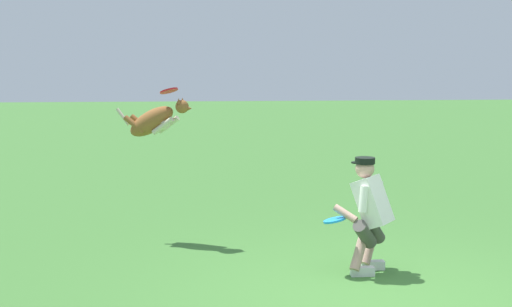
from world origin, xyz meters
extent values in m
plane|color=#3E7431|center=(0.00, 0.00, 0.00)|extent=(60.00, 60.00, 0.00)
cube|color=silver|center=(-0.18, -0.97, 0.05)|extent=(0.26, 0.10, 0.10)
cylinder|color=tan|center=(-0.14, -1.00, 0.24)|extent=(0.27, 0.31, 0.37)
cylinder|color=#4D4A46|center=(-0.18, -0.95, 0.47)|extent=(0.36, 0.41, 0.37)
cube|color=silver|center=(-0.01, -0.75, 0.05)|extent=(0.26, 0.10, 0.10)
cylinder|color=tan|center=(0.03, -0.78, 0.24)|extent=(0.27, 0.31, 0.37)
cylinder|color=#4D4A46|center=(-0.03, -0.76, 0.47)|extent=(0.36, 0.41, 0.37)
cube|color=white|center=(-0.13, -0.84, 0.81)|extent=(0.53, 0.52, 0.58)
cylinder|color=white|center=(-0.23, -1.01, 0.87)|extent=(0.15, 0.16, 0.29)
cylinder|color=white|center=(0.01, -0.69, 0.87)|extent=(0.15, 0.16, 0.29)
cylinder|color=tan|center=(0.18, -0.79, 0.69)|extent=(0.28, 0.24, 0.19)
cylinder|color=tan|center=(-0.21, -1.05, 0.71)|extent=(0.15, 0.16, 0.27)
sphere|color=tan|center=(-0.05, -0.90, 1.17)|extent=(0.21, 0.21, 0.21)
cylinder|color=black|center=(-0.05, -0.90, 1.26)|extent=(0.22, 0.22, 0.07)
cylinder|color=black|center=(0.03, -0.96, 1.23)|extent=(0.12, 0.12, 0.02)
ellipsoid|color=#935B2D|center=(2.37, -2.56, 1.55)|extent=(0.77, 0.55, 0.57)
ellipsoid|color=beige|center=(2.20, -2.48, 1.53)|extent=(0.14, 0.19, 0.17)
sphere|color=#935B2D|center=(1.97, -2.38, 1.76)|extent=(0.17, 0.17, 0.17)
cone|color=#935B2D|center=(1.89, -2.34, 1.74)|extent=(0.12, 0.12, 0.09)
cone|color=#935B2D|center=(2.01, -2.34, 1.83)|extent=(0.06, 0.06, 0.07)
cone|color=#935B2D|center=(1.97, -2.44, 1.83)|extent=(0.06, 0.06, 0.07)
cylinder|color=beige|center=(2.22, -2.40, 1.51)|extent=(0.31, 0.19, 0.24)
cylinder|color=beige|center=(2.15, -2.55, 1.51)|extent=(0.31, 0.19, 0.24)
cylinder|color=#935B2D|center=(2.59, -2.57, 1.51)|extent=(0.31, 0.19, 0.24)
cylinder|color=#935B2D|center=(2.52, -2.72, 1.51)|extent=(0.31, 0.19, 0.24)
cylinder|color=beige|center=(2.75, -2.73, 1.60)|extent=(0.20, 0.12, 0.23)
cylinder|color=red|center=(2.14, -2.43, 1.95)|extent=(0.25, 0.24, 0.13)
cylinder|color=#1F96EF|center=(0.29, -0.85, 0.61)|extent=(0.34, 0.34, 0.09)
camera|label=1|loc=(1.80, 6.88, 2.43)|focal=51.13mm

